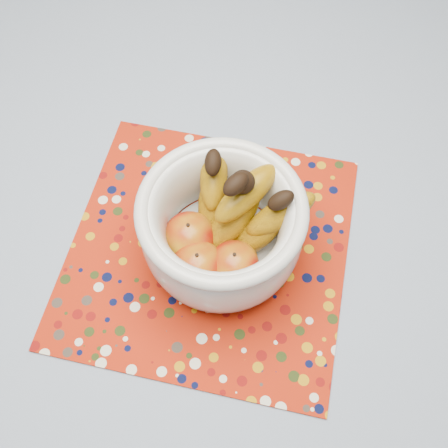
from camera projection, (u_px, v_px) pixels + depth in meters
name	position (u px, v px, depth m)	size (l,w,h in m)	color
table	(230.00, 207.00, 0.95)	(1.20, 1.20, 0.75)	brown
tablecloth	(231.00, 183.00, 0.87)	(1.32, 1.32, 0.01)	slate
placemat	(209.00, 249.00, 0.81)	(0.42, 0.42, 0.00)	#9B1B08
fruit_bowl	(226.00, 223.00, 0.74)	(0.26, 0.24, 0.19)	silver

